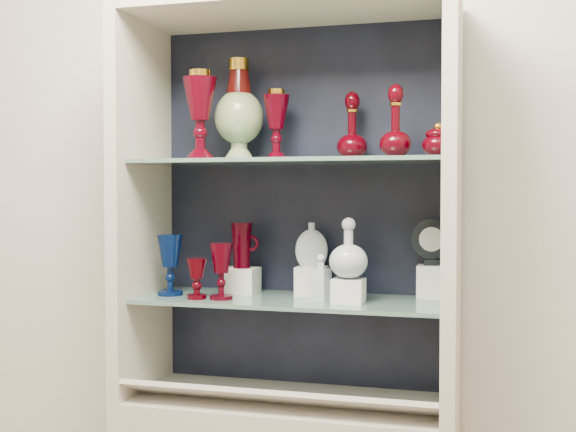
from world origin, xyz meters
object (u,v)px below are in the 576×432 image
(pedestal_lamp_left, at_px, (200,115))
(clear_round_decanter, at_px, (349,250))
(ruby_decanter_a, at_px, (396,117))
(cobalt_goblet, at_px, (170,265))
(ruby_pitcher, at_px, (242,245))
(cameo_medallion, at_px, (431,241))
(pedestal_lamp_right, at_px, (276,125))
(lidded_bowl, at_px, (438,139))
(enamel_urn, at_px, (239,110))
(ruby_goblet_small, at_px, (197,279))
(ruby_decanter_b, at_px, (352,124))
(clear_square_bottle, at_px, (321,278))
(flat_flask, at_px, (312,244))
(ruby_goblet_tall, at_px, (221,271))

(pedestal_lamp_left, relative_size, clear_round_decanter, 1.61)
(ruby_decanter_a, relative_size, cobalt_goblet, 1.24)
(ruby_pitcher, distance_m, cameo_medallion, 0.59)
(cobalt_goblet, bearing_deg, pedestal_lamp_right, 15.28)
(lidded_bowl, distance_m, cobalt_goblet, 0.90)
(enamel_urn, relative_size, cameo_medallion, 2.20)
(ruby_pitcher, bearing_deg, ruby_goblet_small, -112.12)
(lidded_bowl, distance_m, ruby_goblet_small, 0.82)
(ruby_pitcher, bearing_deg, ruby_decanter_a, -2.66)
(cameo_medallion, bearing_deg, ruby_decanter_b, 176.00)
(clear_round_decanter, bearing_deg, lidded_bowl, -0.48)
(enamel_urn, distance_m, clear_square_bottle, 0.59)
(pedestal_lamp_left, xyz_separation_m, clear_round_decanter, (0.46, 0.00, -0.40))
(flat_flask, distance_m, cameo_medallion, 0.36)
(pedestal_lamp_right, height_order, ruby_pitcher, pedestal_lamp_right)
(cameo_medallion, bearing_deg, ruby_goblet_small, -174.15)
(ruby_decanter_b, distance_m, ruby_goblet_tall, 0.60)
(ruby_pitcher, xyz_separation_m, clear_round_decanter, (0.36, -0.11, 0.00))
(clear_round_decanter, bearing_deg, pedestal_lamp_left, -179.95)
(clear_square_bottle, xyz_separation_m, flat_flask, (-0.05, 0.10, 0.09))
(ruby_decanter_a, bearing_deg, flat_flask, 160.08)
(clear_square_bottle, height_order, flat_flask, flat_flask)
(ruby_goblet_tall, xyz_separation_m, clear_square_bottle, (0.30, 0.04, -0.01))
(ruby_decanter_a, bearing_deg, clear_square_bottle, -178.56)
(pedestal_lamp_left, xyz_separation_m, cameo_medallion, (0.68, 0.16, -0.38))
(ruby_goblet_tall, xyz_separation_m, clear_round_decanter, (0.38, 0.03, 0.07))
(clear_square_bottle, bearing_deg, enamel_urn, 162.80)
(ruby_pitcher, distance_m, flat_flask, 0.23)
(ruby_pitcher, height_order, flat_flask, flat_flask)
(cameo_medallion, bearing_deg, clear_square_bottle, -165.63)
(cobalt_goblet, relative_size, ruby_goblet_tall, 1.12)
(ruby_decanter_b, bearing_deg, ruby_pitcher, -176.81)
(pedestal_lamp_left, bearing_deg, ruby_decanter_a, 1.64)
(ruby_decanter_a, xyz_separation_m, cameo_medallion, (0.09, 0.14, -0.36))
(pedestal_lamp_left, distance_m, cobalt_goblet, 0.47)
(ruby_goblet_small, bearing_deg, cameo_medallion, 16.72)
(enamel_urn, relative_size, clear_round_decanter, 1.89)
(clear_round_decanter, distance_m, cameo_medallion, 0.27)
(ruby_decanter_a, height_order, clear_round_decanter, ruby_decanter_a)
(ruby_decanter_a, xyz_separation_m, ruby_pitcher, (-0.50, 0.09, -0.38))
(pedestal_lamp_right, relative_size, cameo_medallion, 1.51)
(ruby_decanter_b, bearing_deg, ruby_goblet_tall, -156.20)
(cobalt_goblet, bearing_deg, lidded_bowl, -0.52)
(clear_square_bottle, bearing_deg, lidded_bowl, -2.24)
(pedestal_lamp_right, height_order, ruby_decanter_a, ruby_decanter_a)
(ruby_decanter_b, relative_size, ruby_goblet_small, 1.81)
(cobalt_goblet, height_order, ruby_goblet_small, cobalt_goblet)
(clear_round_decanter, bearing_deg, pedestal_lamp_right, 159.26)
(lidded_bowl, height_order, clear_square_bottle, lidded_bowl)
(enamel_urn, relative_size, ruby_pitcher, 2.21)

